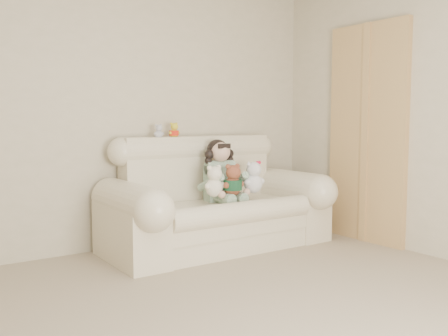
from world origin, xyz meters
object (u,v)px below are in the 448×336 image
at_px(sofa, 218,192).
at_px(cream_teddy, 214,178).
at_px(seated_child, 220,170).
at_px(white_cat, 253,174).
at_px(brown_teddy, 233,177).

relative_size(sofa, cream_teddy, 6.33).
relative_size(seated_child, white_cat, 1.65).
relative_size(brown_teddy, cream_teddy, 1.02).
height_order(sofa, seated_child, sofa).
distance_m(sofa, cream_teddy, 0.21).
distance_m(seated_child, white_cat, 0.32).
bearing_deg(sofa, brown_teddy, -66.95).
bearing_deg(seated_child, sofa, -125.16).
relative_size(white_cat, cream_teddy, 1.08).
height_order(seated_child, cream_teddy, seated_child).
xyz_separation_m(white_cat, cream_teddy, (-0.43, 0.01, -0.01)).
xyz_separation_m(brown_teddy, white_cat, (0.26, 0.03, 0.01)).
height_order(brown_teddy, cream_teddy, brown_teddy).
bearing_deg(sofa, white_cat, -19.80).
relative_size(brown_teddy, white_cat, 0.95).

